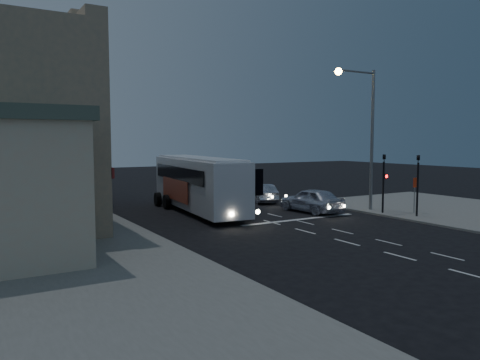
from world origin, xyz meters
TOP-DOWN VIEW (x-y plane):
  - ground at (0.00, 0.00)m, footprint 120.00×120.00m
  - sidewalk_far at (-13.00, 8.00)m, footprint 12.00×50.00m
  - road_markings at (1.29, 3.31)m, footprint 8.00×30.55m
  - tour_bus at (-1.91, 7.60)m, footprint 3.63×11.82m
  - car_suv at (4.35, 3.80)m, footprint 2.20×4.78m
  - car_sedan_a at (4.41, 9.66)m, footprint 2.68×4.37m
  - car_sedan_b at (3.81, 15.26)m, footprint 2.77×5.14m
  - car_sedan_c at (4.28, 21.13)m, footprint 3.23×5.16m
  - car_extra at (4.28, 27.49)m, footprint 2.34×5.01m
  - traffic_signal_main at (7.60, 0.78)m, footprint 0.25×0.35m
  - traffic_signal_side at (8.30, -1.20)m, footprint 0.18×0.15m
  - regulatory_sign at (9.30, -0.24)m, footprint 0.45×0.12m
  - streetlight at (7.34, 2.20)m, footprint 3.32×0.44m
  - street_tree at (-8.21, 15.02)m, footprint 4.00×4.00m

SIDE VIEW (x-z plane):
  - ground at x=0.00m, z-range 0.00..0.00m
  - road_markings at x=1.29m, z-range 0.00..0.01m
  - sidewalk_far at x=-13.00m, z-range 0.00..0.12m
  - car_sedan_c at x=4.28m, z-range 0.00..1.33m
  - car_sedan_a at x=4.41m, z-range 0.00..1.36m
  - car_sedan_b at x=3.81m, z-range 0.00..1.42m
  - car_suv at x=4.35m, z-range 0.00..1.59m
  - car_extra at x=4.28m, z-range 0.00..1.59m
  - regulatory_sign at x=9.30m, z-range 0.50..2.70m
  - tour_bus at x=-1.91m, z-range 0.14..3.71m
  - traffic_signal_main at x=7.60m, z-range 0.37..4.47m
  - traffic_signal_side at x=8.30m, z-range 0.37..4.47m
  - street_tree at x=-8.21m, z-range 1.40..7.60m
  - streetlight at x=7.34m, z-range 1.23..10.23m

